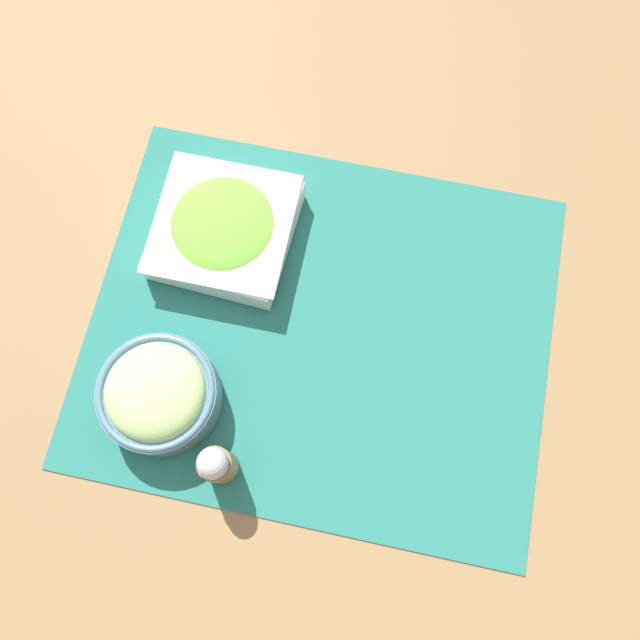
# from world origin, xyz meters

# --- Properties ---
(ground_plane) EXTENTS (3.00, 3.00, 0.00)m
(ground_plane) POSITION_xyz_m (0.00, 0.00, 0.00)
(ground_plane) COLOR olive
(placemat) EXTENTS (0.53, 0.44, 0.00)m
(placemat) POSITION_xyz_m (0.00, 0.00, 0.00)
(placemat) COLOR #236B60
(placemat) RESTS_ON ground_plane
(cucumber_bowl) EXTENTS (0.13, 0.13, 0.07)m
(cucumber_bowl) POSITION_xyz_m (0.15, 0.12, 0.04)
(cucumber_bowl) COLOR slate
(cucumber_bowl) RESTS_ON placemat
(lettuce_bowl) EXTENTS (0.16, 0.16, 0.05)m
(lettuce_bowl) POSITION_xyz_m (0.13, -0.09, 0.03)
(lettuce_bowl) COLOR white
(lettuce_bowl) RESTS_ON placemat
(pepper_shaker) EXTENTS (0.04, 0.04, 0.09)m
(pepper_shaker) POSITION_xyz_m (0.07, 0.18, 0.05)
(pepper_shaker) COLOR olive
(pepper_shaker) RESTS_ON placemat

